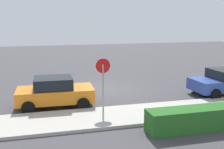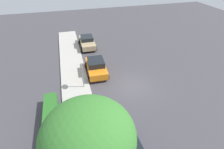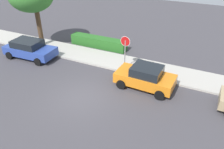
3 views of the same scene
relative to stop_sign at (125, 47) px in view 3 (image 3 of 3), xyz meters
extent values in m
plane|color=#423F44|center=(-1.01, -4.51, -1.84)|extent=(60.00, 60.00, 0.00)
cube|color=#B2ADA3|center=(-1.01, 0.77, -1.77)|extent=(32.00, 2.63, 0.14)
cylinder|color=gray|center=(0.00, 0.00, -0.65)|extent=(0.08, 0.08, 2.39)
cylinder|color=white|center=(0.00, 0.00, 0.48)|extent=(0.75, 0.04, 0.75)
cylinder|color=red|center=(0.00, 0.00, 0.48)|extent=(0.70, 0.05, 0.70)
cube|color=orange|center=(2.15, -1.62, -1.20)|extent=(3.92, 1.96, 0.68)
cube|color=black|center=(2.24, -1.63, -0.58)|extent=(1.96, 1.68, 0.57)
cylinder|color=black|center=(3.49, -0.74, -1.52)|extent=(0.65, 0.24, 0.64)
cylinder|color=black|center=(3.44, -2.59, -1.52)|extent=(0.65, 0.24, 0.64)
cylinder|color=black|center=(0.86, -0.66, -1.52)|extent=(0.65, 0.24, 0.64)
cylinder|color=black|center=(0.81, -2.51, -1.52)|extent=(0.65, 0.24, 0.64)
cube|color=#2D479E|center=(-7.98, -1.52, -1.20)|extent=(4.44, 2.10, 0.68)
cube|color=black|center=(-8.17, -1.53, -0.59)|extent=(2.42, 1.78, 0.55)
cylinder|color=black|center=(-6.55, -0.51, -1.52)|extent=(0.65, 0.25, 0.64)
cylinder|color=black|center=(-6.46, -2.39, -1.52)|extent=(0.65, 0.25, 0.64)
cylinder|color=black|center=(-9.51, -0.65, -1.52)|extent=(0.65, 0.25, 0.64)
cylinder|color=black|center=(-9.42, -2.54, -1.52)|extent=(0.65, 0.25, 0.64)
cylinder|color=#513823|center=(-8.81, 0.82, -0.05)|extent=(0.42, 0.42, 3.60)
cube|color=#286623|center=(-3.88, 2.94, -1.38)|extent=(5.48, 0.98, 0.93)
camera|label=1|loc=(2.88, 12.62, 2.71)|focal=45.00mm
camera|label=2|loc=(-13.27, 0.85, 8.63)|focal=28.00mm
camera|label=3|loc=(5.51, -13.70, 6.51)|focal=35.00mm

